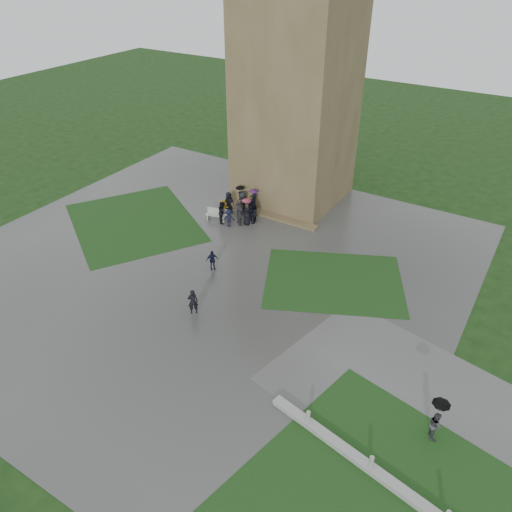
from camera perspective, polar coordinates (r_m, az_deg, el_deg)
The scene contains 11 objects.
ground at distance 33.78m, azimuth -7.97°, elevation -2.66°, with size 120.00×120.00×0.00m, color black.
plaza at distance 35.03m, azimuth -5.94°, elevation -1.05°, with size 34.00×34.00×0.02m, color #3A3A37.
lawn_inset_left at distance 41.30m, azimuth -13.75°, elevation 3.76°, with size 11.00×9.00×0.01m, color #143311.
lawn_inset_right at distance 33.65m, azimuth 8.87°, elevation -2.84°, with size 9.00×7.00×0.01m, color #143311.
tower at distance 41.46m, azimuth 4.69°, elevation 18.12°, with size 8.00×8.00×18.00m, color brown.
tower_plinth at distance 41.08m, azimuth 1.27°, elevation 4.77°, with size 9.00×0.80×0.22m, color brown.
bench at distance 40.36m, azimuth -4.52°, elevation 4.76°, with size 1.78×0.92×0.99m.
visitor_cluster at distance 40.37m, azimuth -1.84°, elevation 5.63°, with size 3.41×3.83×2.36m.
pedestrian_mid at distance 34.17m, azimuth -5.03°, elevation -0.47°, with size 0.86×0.49×1.46m, color black.
pedestrian_near at distance 30.34m, azimuth -7.22°, elevation -5.19°, with size 0.62×0.41×1.70m, color black.
pedestrian_path at distance 24.71m, azimuth 20.08°, elevation -16.77°, with size 0.78×0.83×2.34m.
Camera 1 is at (18.33, -20.71, 19.39)m, focal length 35.00 mm.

